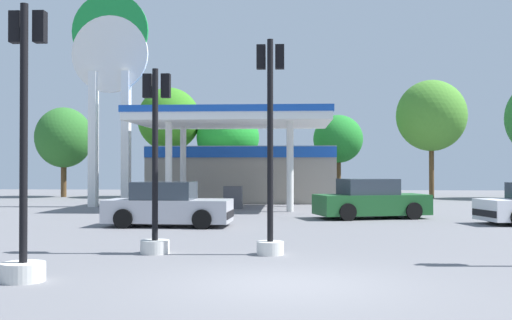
{
  "coord_description": "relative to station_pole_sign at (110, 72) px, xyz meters",
  "views": [
    {
      "loc": [
        0.15,
        -10.86,
        2.03
      ],
      "look_at": [
        -1.21,
        11.47,
        2.29
      ],
      "focal_mm": 43.59,
      "sensor_mm": 36.0,
      "label": 1
    }
  ],
  "objects": [
    {
      "name": "traffic_signal_2",
      "position": [
        8.91,
        -16.9,
        -4.89
      ],
      "size": [
        0.65,
        0.67,
        5.01
      ],
      "color": "silver",
      "rests_on": "ground"
    },
    {
      "name": "ground_plane",
      "position": [
        9.31,
        -20.5,
        -6.94
      ],
      "size": [
        90.0,
        90.0,
        0.0
      ],
      "primitive_type": "plane",
      "color": "slate",
      "rests_on": "ground"
    },
    {
      "name": "tree_0",
      "position": [
        -6.3,
        10.28,
        -2.88
      ],
      "size": [
        3.88,
        3.88,
        6.14
      ],
      "color": "brown",
      "rests_on": "ground"
    },
    {
      "name": "tree_1",
      "position": [
        0.98,
        10.31,
        -1.66
      ],
      "size": [
        4.23,
        4.23,
        7.45
      ],
      "color": "brown",
      "rests_on": "ground"
    },
    {
      "name": "gas_station",
      "position": [
        6.47,
        3.97,
        -4.78
      ],
      "size": [
        10.64,
        12.28,
        4.78
      ],
      "color": "gray",
      "rests_on": "ground"
    },
    {
      "name": "traffic_signal_1",
      "position": [
        4.66,
        -20.57,
        -5.33
      ],
      "size": [
        0.78,
        0.78,
        4.95
      ],
      "color": "silver",
      "rests_on": "ground"
    },
    {
      "name": "car_2",
      "position": [
        12.52,
        -6.42,
        -6.23
      ],
      "size": [
        4.73,
        2.99,
        1.58
      ],
      "color": "black",
      "rests_on": "ground"
    },
    {
      "name": "traffic_signal_3",
      "position": [
        6.19,
        -16.88,
        -5.31
      ],
      "size": [
        0.68,
        0.7,
        4.36
      ],
      "color": "silver",
      "rests_on": "ground"
    },
    {
      "name": "car_0",
      "position": [
        5.13,
        -10.23,
        -6.25
      ],
      "size": [
        4.34,
        2.08,
        1.53
      ],
      "color": "black",
      "rests_on": "ground"
    },
    {
      "name": "tree_2",
      "position": [
        5.01,
        10.23,
        -2.9
      ],
      "size": [
        4.22,
        4.22,
        5.96
      ],
      "color": "brown",
      "rests_on": "ground"
    },
    {
      "name": "tree_3",
      "position": [
        12.49,
        11.54,
        -2.98
      ],
      "size": [
        3.41,
        3.41,
        5.64
      ],
      "color": "brown",
      "rests_on": "ground"
    },
    {
      "name": "tree_4",
      "position": [
        18.48,
        10.01,
        -1.52
      ],
      "size": [
        4.57,
        4.57,
        7.77
      ],
      "color": "brown",
      "rests_on": "ground"
    },
    {
      "name": "station_pole_sign",
      "position": [
        0.0,
        0.0,
        0.0
      ],
      "size": [
        3.97,
        0.56,
        11.04
      ],
      "color": "white",
      "rests_on": "ground"
    }
  ]
}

